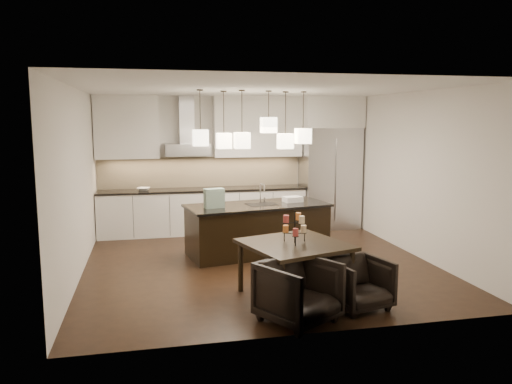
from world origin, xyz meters
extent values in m
cube|color=black|center=(0.00, 0.00, -0.01)|extent=(5.50, 5.50, 0.02)
cube|color=white|center=(0.00, 0.00, 2.81)|extent=(5.50, 5.50, 0.02)
cube|color=silver|center=(0.00, 2.76, 1.40)|extent=(5.50, 0.02, 2.80)
cube|color=silver|center=(0.00, -2.76, 1.40)|extent=(5.50, 0.02, 2.80)
cube|color=silver|center=(-2.76, 0.00, 1.40)|extent=(0.02, 5.50, 2.80)
cube|color=silver|center=(2.76, 0.00, 1.40)|extent=(0.02, 5.50, 2.80)
cube|color=#B7B7BA|center=(2.10, 2.38, 1.07)|extent=(1.20, 0.72, 2.15)
cube|color=silver|center=(2.10, 2.38, 2.47)|extent=(1.26, 0.72, 0.65)
cube|color=silver|center=(-0.62, 2.43, 0.44)|extent=(4.21, 0.62, 0.88)
cube|color=black|center=(-0.62, 2.43, 0.90)|extent=(4.21, 0.66, 0.04)
cube|color=beige|center=(-0.62, 2.73, 1.24)|extent=(4.21, 0.02, 0.63)
cube|color=silver|center=(-2.10, 2.57, 2.17)|extent=(1.25, 0.35, 1.25)
cube|color=silver|center=(0.55, 2.57, 2.17)|extent=(1.85, 0.35, 1.25)
cube|color=#B7B7BA|center=(-0.93, 2.48, 1.72)|extent=(0.90, 0.52, 0.24)
cube|color=#B7B7BA|center=(-0.93, 2.59, 2.32)|extent=(0.30, 0.28, 0.96)
imported|color=silver|center=(-1.82, 2.38, 0.95)|extent=(0.31, 0.31, 0.06)
cube|color=black|center=(0.12, 0.61, 0.42)|extent=(2.50, 1.35, 0.83)
cube|color=black|center=(0.12, 0.61, 0.85)|extent=(2.59, 1.43, 0.04)
cube|color=#1E5332|center=(-0.66, 0.44, 1.03)|extent=(0.35, 0.22, 0.32)
cube|color=silver|center=(0.79, 0.74, 0.92)|extent=(0.36, 0.28, 0.09)
cylinder|color=beige|center=(0.26, -1.55, 0.90)|extent=(0.09, 0.09, 0.10)
cylinder|color=orange|center=(0.03, -1.50, 0.90)|extent=(0.09, 0.09, 0.10)
cylinder|color=#9F3430|center=(0.10, -1.72, 0.90)|extent=(0.09, 0.09, 0.10)
cylinder|color=orange|center=(0.21, -1.47, 1.06)|extent=(0.09, 0.09, 0.10)
cylinder|color=#9F3430|center=(0.00, -1.61, 1.06)|extent=(0.09, 0.09, 0.10)
cylinder|color=beige|center=(0.18, -1.70, 1.06)|extent=(0.09, 0.09, 0.10)
imported|color=black|center=(-0.07, -2.41, 0.36)|extent=(1.07, 1.08, 0.73)
imported|color=black|center=(0.79, -2.15, 0.31)|extent=(0.81, 0.83, 0.63)
cube|color=#FBEDC8|center=(-0.87, 0.39, 2.03)|extent=(0.24, 0.24, 0.26)
cube|color=#FBEDC8|center=(-0.45, 0.66, 1.97)|extent=(0.24, 0.24, 0.26)
cube|color=#FBEDC8|center=(0.27, 0.46, 2.23)|extent=(0.24, 0.24, 0.26)
cube|color=#FBEDC8|center=(0.61, 0.63, 1.96)|extent=(0.24, 0.24, 0.26)
cube|color=#FBEDC8|center=(0.91, 0.57, 2.04)|extent=(0.24, 0.24, 0.26)
cube|color=#FBEDC8|center=(-0.20, 0.35, 1.99)|extent=(0.24, 0.24, 0.26)
camera|label=1|loc=(-1.72, -7.69, 2.34)|focal=35.00mm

